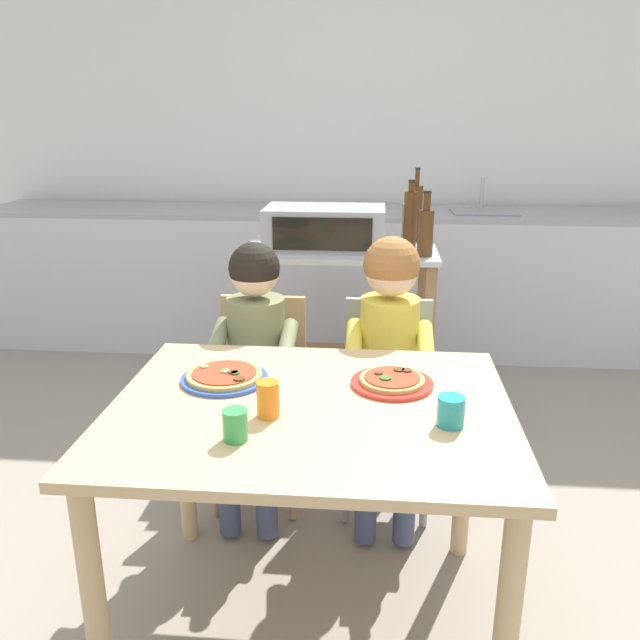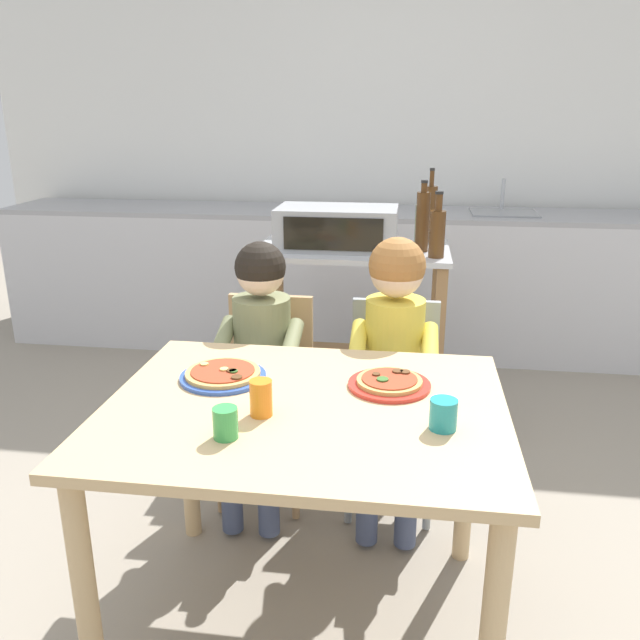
{
  "view_description": "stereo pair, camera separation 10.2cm",
  "coord_description": "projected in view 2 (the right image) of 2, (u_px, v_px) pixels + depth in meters",
  "views": [
    {
      "loc": [
        0.17,
        -1.64,
        1.54
      ],
      "look_at": [
        0.0,
        0.3,
        0.9
      ],
      "focal_mm": 36.48,
      "sensor_mm": 36.0,
      "label": 1
    },
    {
      "loc": [
        0.27,
        -1.62,
        1.54
      ],
      "look_at": [
        0.0,
        0.3,
        0.9
      ],
      "focal_mm": 36.48,
      "sensor_mm": 36.0,
      "label": 2
    }
  ],
  "objects": [
    {
      "name": "back_wall_tiled",
      "position": [
        375.0,
        137.0,
        4.39
      ],
      "size": [
        5.31,
        0.12,
        2.7
      ],
      "color": "white",
      "rests_on": "ground"
    },
    {
      "name": "pizza_plate_red_rimmed",
      "position": [
        389.0,
        383.0,
        1.92
      ],
      "size": [
        0.24,
        0.24,
        0.03
      ],
      "color": "red",
      "rests_on": "dining_table"
    },
    {
      "name": "drinking_cup_green",
      "position": [
        225.0,
        423.0,
        1.61
      ],
      "size": [
        0.06,
        0.06,
        0.08
      ],
      "primitive_type": "cylinder",
      "color": "green",
      "rests_on": "dining_table"
    },
    {
      "name": "drinking_cup_orange",
      "position": [
        261.0,
        398.0,
        1.73
      ],
      "size": [
        0.06,
        0.06,
        0.1
      ],
      "primitive_type": "cylinder",
      "color": "orange",
      "rests_on": "dining_table"
    },
    {
      "name": "bottle_slim_sauce",
      "position": [
        430.0,
        213.0,
        3.19
      ],
      "size": [
        0.06,
        0.06,
        0.36
      ],
      "color": "#4C2D14",
      "rests_on": "kitchen_island_cart"
    },
    {
      "name": "dining_chair_right",
      "position": [
        393.0,
        390.0,
        2.55
      ],
      "size": [
        0.36,
        0.36,
        0.81
      ],
      "color": "gray",
      "rests_on": "ground"
    },
    {
      "name": "bottle_squat_spirits",
      "position": [
        437.0,
        232.0,
        2.85
      ],
      "size": [
        0.07,
        0.07,
        0.29
      ],
      "color": "#4C2D14",
      "rests_on": "kitchen_island_cart"
    },
    {
      "name": "bottle_tall_green_wine",
      "position": [
        423.0,
        221.0,
        2.97
      ],
      "size": [
        0.06,
        0.06,
        0.32
      ],
      "color": "#4C2D14",
      "rests_on": "kitchen_island_cart"
    },
    {
      "name": "child_in_yellow_shirt",
      "position": [
        394.0,
        346.0,
        2.38
      ],
      "size": [
        0.32,
        0.42,
        1.08
      ],
      "color": "#424C6B",
      "rests_on": "ground"
    },
    {
      "name": "toaster_oven",
      "position": [
        337.0,
        228.0,
        3.04
      ],
      "size": [
        0.56,
        0.34,
        0.19
      ],
      "color": "#999BA0",
      "rests_on": "kitchen_island_cart"
    },
    {
      "name": "child_in_olive_shirt",
      "position": [
        259.0,
        347.0,
        2.45
      ],
      "size": [
        0.32,
        0.42,
        1.05
      ],
      "color": "#424C6B",
      "rests_on": "ground"
    },
    {
      "name": "dining_chair_left",
      "position": [
        267.0,
        383.0,
        2.62
      ],
      "size": [
        0.36,
        0.36,
        0.81
      ],
      "color": "tan",
      "rests_on": "ground"
    },
    {
      "name": "dining_table",
      "position": [
        305.0,
        440.0,
        1.84
      ],
      "size": [
        1.12,
        0.89,
        0.75
      ],
      "color": "tan",
      "rests_on": "ground"
    },
    {
      "name": "kitchen_counter",
      "position": [
        367.0,
        280.0,
        4.28
      ],
      "size": [
        4.78,
        0.6,
        1.11
      ],
      "color": "silver",
      "rests_on": "ground"
    },
    {
      "name": "pizza_plate_blue_rimmed",
      "position": [
        223.0,
        375.0,
        1.98
      ],
      "size": [
        0.26,
        0.26,
        0.03
      ],
      "color": "#3356B7",
      "rests_on": "dining_table"
    },
    {
      "name": "bottle_brown_beer",
      "position": [
        422.0,
        225.0,
        3.07
      ],
      "size": [
        0.06,
        0.06,
        0.26
      ],
      "color": "olive",
      "rests_on": "kitchen_island_cart"
    },
    {
      "name": "kitchen_island_cart",
      "position": [
        352.0,
        310.0,
        3.18
      ],
      "size": [
        0.91,
        0.55,
        0.9
      ],
      "color": "#B7BABF",
      "rests_on": "ground"
    },
    {
      "name": "ground_plane",
      "position": [
        345.0,
        443.0,
        3.13
      ],
      "size": [
        11.52,
        11.52,
        0.0
      ],
      "primitive_type": "plane",
      "color": "gray"
    },
    {
      "name": "drinking_cup_teal",
      "position": [
        443.0,
        414.0,
        1.66
      ],
      "size": [
        0.07,
        0.07,
        0.08
      ],
      "primitive_type": "cylinder",
      "color": "teal",
      "rests_on": "dining_table"
    }
  ]
}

